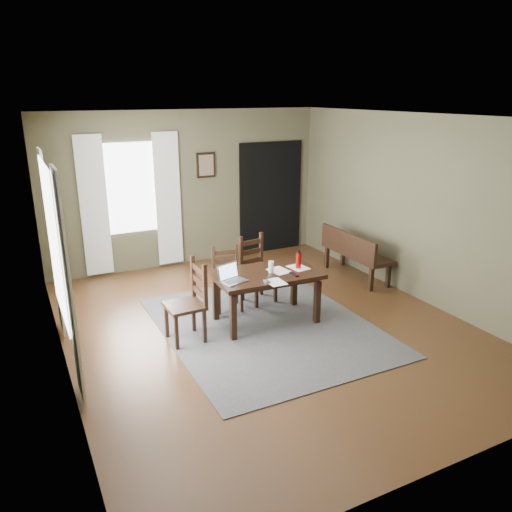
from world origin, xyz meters
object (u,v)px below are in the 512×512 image
bench (354,251)px  dining_table (266,279)px  laptop (231,277)px  water_bottle (298,260)px  chair_end (189,302)px  chair_back_right (257,270)px  chair_back_left (227,279)px

bench → dining_table: bearing=112.0°
dining_table → laptop: 0.56m
dining_table → laptop: size_ratio=3.78×
dining_table → water_bottle: 0.51m
bench → chair_end: bearing=105.4°
dining_table → bench: size_ratio=1.01×
chair_end → chair_back_right: (1.31, 0.74, -0.02)m
dining_table → chair_back_right: size_ratio=1.45×
chair_back_left → bench: size_ratio=0.64×
chair_end → chair_back_left: size_ratio=1.14×
water_bottle → chair_end: bearing=179.8°
chair_back_right → water_bottle: bearing=-80.9°
water_bottle → chair_back_left: bearing=138.0°
chair_back_right → water_bottle: 0.86m
chair_back_right → water_bottle: size_ratio=3.90×
chair_back_right → chair_back_left: bearing=177.5°
bench → laptop: (-2.61, -0.92, 0.29)m
laptop → dining_table: bearing=-8.6°
chair_back_right → bench: size_ratio=0.69×
chair_back_right → bench: chair_back_right is taller
chair_end → chair_back_right: size_ratio=1.05×
dining_table → water_bottle: bearing=-2.8°
chair_back_left → water_bottle: size_ratio=3.59×
dining_table → chair_end: 1.11m
dining_table → laptop: (-0.54, -0.08, 0.14)m
bench → water_bottle: (-1.61, -0.88, 0.35)m
chair_end → laptop: size_ratio=2.72×
chair_end → chair_back_left: 1.06m
bench → water_bottle: water_bottle is taller
chair_back_right → laptop: (-0.75, -0.78, 0.28)m
dining_table → bench: bearing=24.5°
dining_table → laptop: bearing=-169.2°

